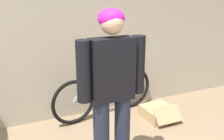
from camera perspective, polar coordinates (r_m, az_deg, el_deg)
name	(u,v)px	position (r m, az deg, el deg)	size (l,w,h in m)	color
wall_back	(49,34)	(3.82, -13.65, 7.58)	(8.00, 0.07, 2.60)	#B7AD99
person	(112,84)	(2.61, -0.01, -3.15)	(0.72, 0.25, 1.74)	#23283D
bicycle	(105,93)	(4.08, -1.50, -5.13)	(1.74, 0.46, 0.75)	black
cardboard_box	(159,113)	(4.14, 10.13, -9.12)	(0.45, 0.56, 0.27)	tan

